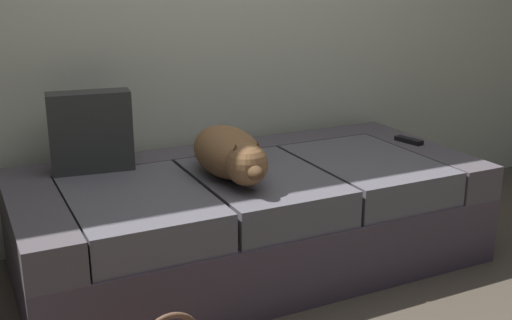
{
  "coord_description": "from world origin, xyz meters",
  "views": [
    {
      "loc": [
        -1.12,
        -1.37,
        1.28
      ],
      "look_at": [
        0.0,
        0.92,
        0.5
      ],
      "focal_mm": 44.16,
      "sensor_mm": 36.0,
      "label": 1
    }
  ],
  "objects_px": {
    "tv_remote": "(409,140)",
    "throw_pillow": "(91,132)",
    "couch": "(251,217)",
    "dog_tan": "(231,154)"
  },
  "relations": [
    {
      "from": "couch",
      "to": "dog_tan",
      "type": "distance_m",
      "value": 0.36
    },
    {
      "from": "throw_pillow",
      "to": "dog_tan",
      "type": "bearing_deg",
      "value": -35.76
    },
    {
      "from": "couch",
      "to": "throw_pillow",
      "type": "relative_size",
      "value": 5.88
    },
    {
      "from": "tv_remote",
      "to": "throw_pillow",
      "type": "relative_size",
      "value": 0.44
    },
    {
      "from": "dog_tan",
      "to": "tv_remote",
      "type": "bearing_deg",
      "value": 6.2
    },
    {
      "from": "couch",
      "to": "dog_tan",
      "type": "relative_size",
      "value": 3.32
    },
    {
      "from": "throw_pillow",
      "to": "couch",
      "type": "bearing_deg",
      "value": -23.59
    },
    {
      "from": "tv_remote",
      "to": "couch",
      "type": "bearing_deg",
      "value": 169.63
    },
    {
      "from": "tv_remote",
      "to": "throw_pillow",
      "type": "bearing_deg",
      "value": 158.64
    },
    {
      "from": "dog_tan",
      "to": "throw_pillow",
      "type": "distance_m",
      "value": 0.6
    }
  ]
}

